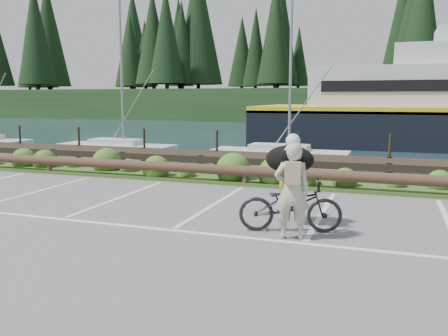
# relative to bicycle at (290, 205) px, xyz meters

# --- Properties ---
(ground) EXTENTS (72.00, 72.00, 0.00)m
(ground) POSITION_rel_bicycle_xyz_m (-2.20, -0.30, -0.52)
(ground) COLOR #59595B
(harbor_backdrop) EXTENTS (170.00, 160.00, 30.00)m
(harbor_backdrop) POSITION_rel_bicycle_xyz_m (-1.81, 78.21, -0.52)
(harbor_backdrop) COLOR #192D3D
(harbor_backdrop) RESTS_ON ground
(vegetation_strip) EXTENTS (34.00, 1.60, 0.10)m
(vegetation_strip) POSITION_rel_bicycle_xyz_m (-2.20, 5.00, -0.47)
(vegetation_strip) COLOR #3D5B21
(vegetation_strip) RESTS_ON ground
(log_rail) EXTENTS (32.00, 0.30, 0.60)m
(log_rail) POSITION_rel_bicycle_xyz_m (-2.20, 4.30, -0.52)
(log_rail) COLOR #443021
(log_rail) RESTS_ON ground
(bicycle) EXTENTS (2.10, 1.16, 1.04)m
(bicycle) POSITION_rel_bicycle_xyz_m (0.00, 0.00, 0.00)
(bicycle) COLOR black
(bicycle) RESTS_ON ground
(cyclist) EXTENTS (0.74, 0.58, 1.79)m
(cyclist) POSITION_rel_bicycle_xyz_m (0.11, -0.45, 0.38)
(cyclist) COLOR #BFB5A2
(cyclist) RESTS_ON ground
(dog) EXTENTS (0.72, 1.09, 0.58)m
(dog) POSITION_rel_bicycle_xyz_m (-0.16, 0.62, 0.81)
(dog) COLOR black
(dog) RESTS_ON bicycle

